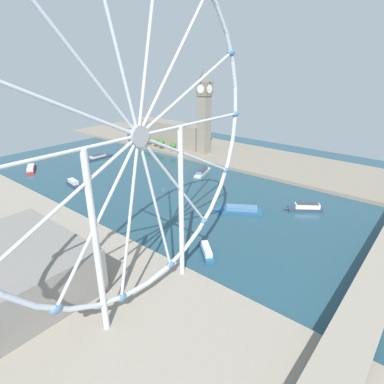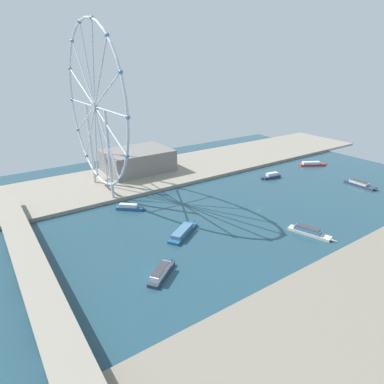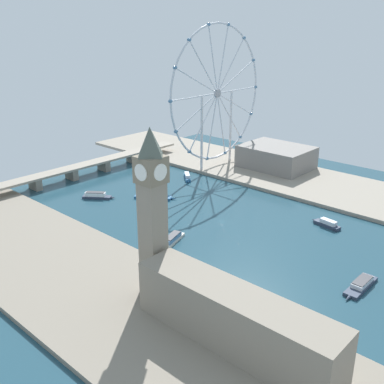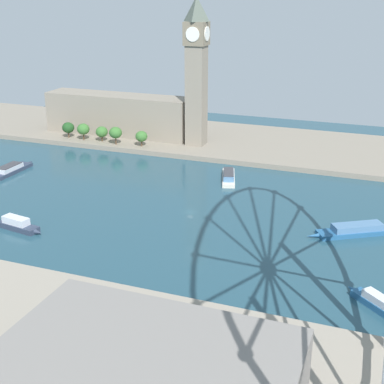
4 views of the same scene
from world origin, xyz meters
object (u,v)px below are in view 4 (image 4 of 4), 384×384
tour_boat_5 (11,169)px  tour_boat_3 (229,176)px  tour_boat_6 (378,303)px  parliament_block (119,114)px  tour_boat_0 (18,225)px  tour_boat_1 (354,230)px  clock_tower (196,70)px

tour_boat_5 → tour_boat_3: bearing=-74.6°
tour_boat_5 → tour_boat_6: size_ratio=1.60×
tour_boat_6 → parliament_block: bearing=-0.5°
parliament_block → tour_boat_5: size_ratio=3.03×
parliament_block → tour_boat_0: size_ratio=4.26×
tour_boat_1 → parliament_block: bearing=-64.3°
tour_boat_5 → tour_boat_6: 215.58m
tour_boat_3 → tour_boat_1: bearing=-142.0°
tour_boat_3 → tour_boat_5: bearing=87.6°
tour_boat_6 → clock_tower: bearing=-10.5°
clock_tower → tour_boat_3: size_ratio=2.73×
tour_boat_0 → tour_boat_6: size_ratio=1.14×
clock_tower → tour_boat_1: bearing=47.5°
tour_boat_1 → tour_boat_5: bearing=-37.0°
tour_boat_1 → tour_boat_6: bearing=71.0°
clock_tower → parliament_block: 68.34m
clock_tower → tour_boat_3: clock_tower is taller
parliament_block → tour_boat_3: bearing=59.3°
clock_tower → tour_boat_3: 79.65m
tour_boat_6 → tour_boat_1: bearing=-35.5°
tour_boat_0 → clock_tower: bearing=88.2°
tour_boat_1 → tour_boat_6: tour_boat_6 is taller
tour_boat_0 → tour_boat_6: (10.56, 149.53, -0.17)m
parliament_block → tour_boat_5: parliament_block is taller
tour_boat_0 → tour_boat_5: bearing=138.8°
tour_boat_5 → parliament_block: bearing=-13.2°
clock_tower → tour_boat_0: bearing=-10.7°
clock_tower → tour_boat_5: 125.30m
parliament_block → tour_boat_1: 199.24m
parliament_block → tour_boat_3: size_ratio=3.08×
parliament_block → tour_boat_1: bearing=57.7°
clock_tower → tour_boat_6: (156.90, 121.96, -48.17)m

